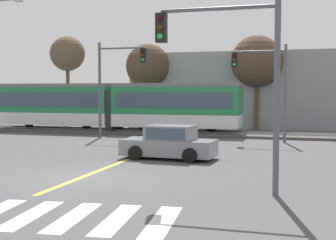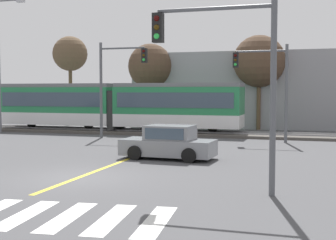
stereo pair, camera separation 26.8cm
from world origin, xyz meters
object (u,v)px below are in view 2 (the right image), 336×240
at_px(street_lamp_west, 1,58).
at_px(bare_tree_east, 259,62).
at_px(traffic_light_far_left, 116,75).
at_px(bare_tree_far_west, 70,54).
at_px(light_rail_tram, 116,105).
at_px(sedan_crossing, 168,143).
at_px(bare_tree_west, 150,66).
at_px(traffic_light_near_right, 230,62).
at_px(traffic_light_far_right, 268,78).

distance_m(street_lamp_west, bare_tree_east, 19.42).
xyz_separation_m(traffic_light_far_left, bare_tree_far_west, (-8.67, 9.87, 2.26)).
height_order(light_rail_tram, street_lamp_west, street_lamp_west).
height_order(sedan_crossing, street_lamp_west, street_lamp_west).
bearing_deg(street_lamp_west, light_rail_tram, 19.44).
height_order(traffic_light_far_left, bare_tree_east, bare_tree_east).
relative_size(street_lamp_west, bare_tree_west, 1.38).
xyz_separation_m(sedan_crossing, traffic_light_near_right, (3.79, -6.24, 3.23)).
relative_size(light_rail_tram, traffic_light_far_right, 3.19).
relative_size(traffic_light_far_left, bare_tree_far_west, 0.78).
relative_size(traffic_light_far_right, bare_tree_far_west, 0.73).
bearing_deg(traffic_light_far_left, sedan_crossing, -52.84).
bearing_deg(bare_tree_east, traffic_light_far_right, -80.78).
bearing_deg(bare_tree_east, traffic_light_far_left, -130.72).
relative_size(light_rail_tram, street_lamp_west, 1.90).
relative_size(traffic_light_far_right, bare_tree_east, 0.78).
xyz_separation_m(bare_tree_far_west, bare_tree_west, (7.69, -0.31, -1.19)).
height_order(traffic_light_far_right, bare_tree_far_west, bare_tree_far_west).
xyz_separation_m(traffic_light_near_right, bare_tree_west, (-10.65, 23.56, 1.20)).
relative_size(light_rail_tram, sedan_crossing, 4.31).
distance_m(traffic_light_far_right, traffic_light_near_right, 14.56).
bearing_deg(sedan_crossing, street_lamp_west, 149.72).
distance_m(sedan_crossing, traffic_light_far_right, 9.61).
distance_m(sedan_crossing, traffic_light_near_right, 7.98).
bearing_deg(traffic_light_far_right, light_rail_tram, 162.90).
bearing_deg(light_rail_tram, sedan_crossing, -57.21).
bearing_deg(bare_tree_east, bare_tree_west, 178.93).
bearing_deg(bare_tree_far_west, light_rail_tram, -40.05).
relative_size(light_rail_tram, bare_tree_east, 2.50).
relative_size(sedan_crossing, bare_tree_west, 0.61).
bearing_deg(traffic_light_far_right, sedan_crossing, -113.62).
distance_m(sedan_crossing, bare_tree_west, 19.15).
bearing_deg(bare_tree_east, bare_tree_far_west, 178.38).
bearing_deg(traffic_light_near_right, traffic_light_far_right, 90.61).
distance_m(light_rail_tram, sedan_crossing, 14.07).
height_order(traffic_light_far_right, bare_tree_west, bare_tree_west).
bearing_deg(bare_tree_west, bare_tree_east, -1.07).
xyz_separation_m(traffic_light_far_left, street_lamp_west, (-9.54, 1.25, 1.42)).
bearing_deg(traffic_light_near_right, bare_tree_east, 93.88).
xyz_separation_m(light_rail_tram, traffic_light_near_right, (11.38, -18.01, 1.88)).
bearing_deg(light_rail_tram, bare_tree_east, 28.80).
xyz_separation_m(traffic_light_far_left, bare_tree_east, (8.09, 9.39, 1.29)).
bearing_deg(sedan_crossing, bare_tree_west, 111.60).
bearing_deg(bare_tree_west, bare_tree_far_west, 177.72).
relative_size(sedan_crossing, bare_tree_far_west, 0.54).
distance_m(light_rail_tram, bare_tree_far_west, 10.05).
height_order(traffic_light_far_left, street_lamp_west, street_lamp_west).
distance_m(traffic_light_far_left, bare_tree_west, 9.67).
bearing_deg(traffic_light_far_left, bare_tree_far_west, 131.30).
distance_m(traffic_light_far_right, bare_tree_far_west, 20.58).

